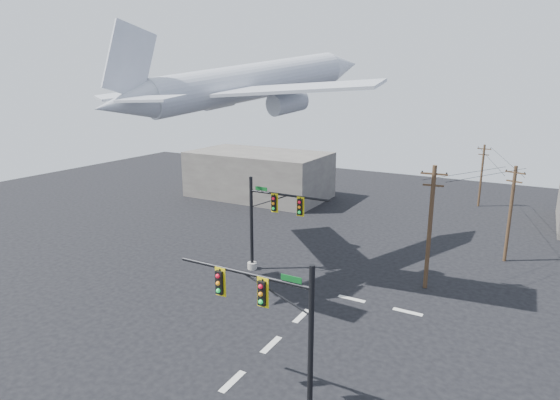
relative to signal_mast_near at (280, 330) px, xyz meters
The scene contains 10 objects.
ground 5.10m from the signal_mast_near, behind, with size 120.00×120.00×0.00m, color black.
lane_markings 7.69m from the signal_mast_near, 117.91° to the left, with size 14.00×21.20×0.01m.
signal_mast_near is the anchor object (origin of this frame).
signal_mast_far 16.20m from the signal_mast_near, 122.96° to the left, with size 7.12×0.86×7.79m.
utility_pole_a 17.25m from the signal_mast_near, 79.72° to the left, with size 1.87×0.31×9.35m.
utility_pole_b 27.01m from the signal_mast_near, 73.07° to the left, with size 1.60×0.76×8.34m.
utility_pole_c 44.51m from the signal_mast_near, 85.46° to the left, with size 1.58×0.26×7.69m.
power_lines 31.08m from the signal_mast_near, 79.52° to the left, with size 6.40×27.43×0.81m.
airliner 21.18m from the signal_mast_near, 126.11° to the left, with size 22.80×24.69×6.63m.
building_left 42.31m from the signal_mast_near, 123.05° to the left, with size 18.00×10.00×6.00m, color #69645C.
Camera 1 is at (12.48, -17.25, 15.10)m, focal length 30.00 mm.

